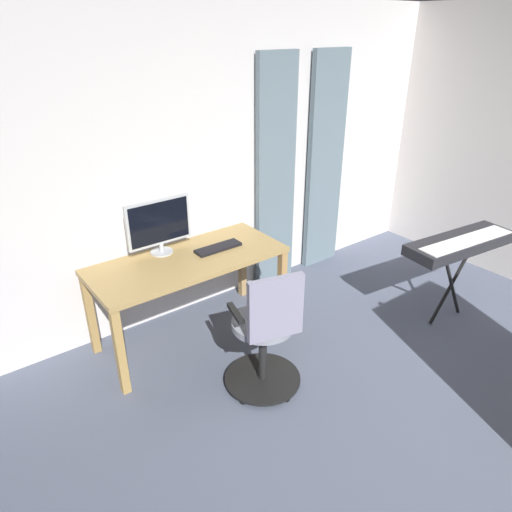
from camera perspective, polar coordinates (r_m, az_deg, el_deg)
back_room_partition at (r=4.22m, az=-3.53°, el=11.57°), size 4.91×0.10×2.59m
curtain_left_panel at (r=4.89m, az=8.44°, el=10.99°), size 0.45×0.06×2.19m
curtain_right_panel at (r=4.46m, az=2.41°, el=9.74°), size 0.43×0.06×2.19m
desk at (r=3.73m, az=-8.27°, el=-1.53°), size 1.54×0.67×0.74m
office_chair at (r=3.25m, az=1.28°, el=-9.72°), size 0.56×0.56×0.99m
computer_monitor at (r=3.71m, az=-11.79°, el=3.88°), size 0.54×0.18×0.45m
computer_keyboard at (r=3.80m, az=-4.65°, el=1.02°), size 0.39×0.12×0.02m
piano_keyboard at (r=4.24m, az=23.72°, el=1.24°), size 1.06×0.44×0.80m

